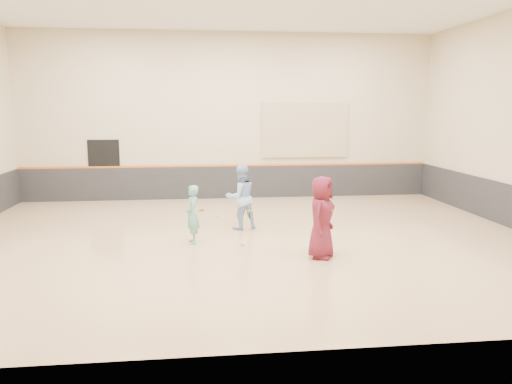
{
  "coord_description": "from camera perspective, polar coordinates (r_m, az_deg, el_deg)",
  "views": [
    {
      "loc": [
        -1.12,
        -12.28,
        3.29
      ],
      "look_at": [
        0.33,
        0.4,
        1.15
      ],
      "focal_mm": 35.0,
      "sensor_mm": 36.0,
      "label": 1
    }
  ],
  "objects": [
    {
      "name": "ball_under_racket",
      "position": [
        12.16,
        -1.54,
        -6.02
      ],
      "size": [
        0.07,
        0.07,
        0.07
      ],
      "primitive_type": "sphere",
      "color": "#A8C62E",
      "rests_on": "floor"
    },
    {
      "name": "ball_in_hand",
      "position": [
        11.01,
        8.6,
        -2.08
      ],
      "size": [
        0.07,
        0.07,
        0.07
      ],
      "primitive_type": "sphere",
      "color": "#C7D230",
      "rests_on": "young_man"
    },
    {
      "name": "doorway",
      "position": [
        18.7,
        -16.93,
        2.38
      ],
      "size": [
        1.1,
        0.05,
        2.2
      ],
      "primitive_type": "cube",
      "color": "black",
      "rests_on": "floor"
    },
    {
      "name": "young_man",
      "position": [
        11.12,
        7.5,
        -2.88
      ],
      "size": [
        0.95,
        1.07,
        1.83
      ],
      "primitive_type": "imported",
      "rotation": [
        0.0,
        0.0,
        1.05
      ],
      "color": "maroon",
      "rests_on": "floor"
    },
    {
      "name": "held_racket",
      "position": [
        13.58,
        -0.83,
        -1.75
      ],
      "size": [
        0.44,
        0.44,
        0.45
      ],
      "primitive_type": null,
      "color": "gold",
      "rests_on": "instructor"
    },
    {
      "name": "instructor",
      "position": [
        13.7,
        -1.76,
        -0.59
      ],
      "size": [
        1.04,
        0.92,
        1.78
      ],
      "primitive_type": "imported",
      "rotation": [
        0.0,
        0.0,
        3.48
      ],
      "color": "#99C0ED",
      "rests_on": "floor"
    },
    {
      "name": "room",
      "position": [
        12.58,
        -1.31,
        -1.84
      ],
      "size": [
        15.04,
        12.04,
        6.22
      ],
      "color": "tan",
      "rests_on": "ground"
    },
    {
      "name": "acoustic_panel",
      "position": [
        18.66,
        5.63,
        7.05
      ],
      "size": [
        3.2,
        0.08,
        2.0
      ],
      "primitive_type": "cube",
      "color": "tan",
      "rests_on": "wall_back"
    },
    {
      "name": "girl",
      "position": [
        12.34,
        -7.29,
        -2.56
      ],
      "size": [
        0.38,
        0.55,
        1.45
      ],
      "primitive_type": "imported",
      "rotation": [
        0.0,
        0.0,
        -1.5
      ],
      "color": "#65AFA1",
      "rests_on": "floor"
    },
    {
      "name": "ball_beside_spare",
      "position": [
        15.24,
        -4.48,
        -2.85
      ],
      "size": [
        0.07,
        0.07,
        0.07
      ],
      "primitive_type": "sphere",
      "color": "yellow",
      "rests_on": "floor"
    },
    {
      "name": "spare_racket",
      "position": [
        16.43,
        -6.91,
        -1.9
      ],
      "size": [
        0.69,
        0.69,
        0.11
      ],
      "primitive_type": null,
      "color": "gold",
      "rests_on": "floor"
    },
    {
      "name": "wainscot_back",
      "position": [
        18.48,
        -3.0,
        1.14
      ],
      "size": [
        14.9,
        0.04,
        1.2
      ],
      "primitive_type": "cube",
      "color": "#232326",
      "rests_on": "floor"
    },
    {
      "name": "accent_stripe",
      "position": [
        18.39,
        -3.02,
        3.04
      ],
      "size": [
        14.9,
        0.03,
        0.06
      ],
      "primitive_type": "cube",
      "color": "#D85914",
      "rests_on": "wall_back"
    }
  ]
}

